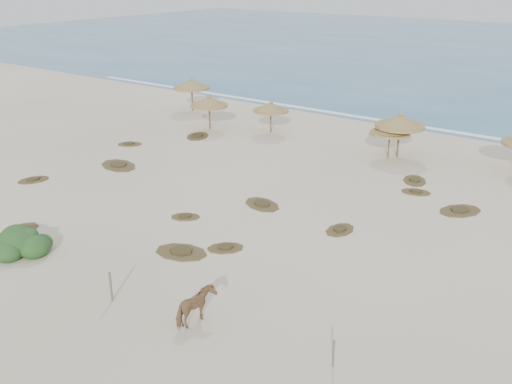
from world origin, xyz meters
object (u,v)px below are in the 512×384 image
(palapa_1, at_px, (209,102))
(bush, at_px, (20,243))
(palapa_0, at_px, (192,85))
(horse, at_px, (196,307))

(palapa_1, bearing_deg, bush, -72.34)
(palapa_0, distance_m, horse, 32.65)
(horse, xyz_separation_m, bush, (-10.00, -0.48, -0.26))
(bush, bearing_deg, palapa_0, 115.73)
(horse, distance_m, bush, 10.02)
(bush, bearing_deg, horse, 2.75)
(palapa_1, bearing_deg, palapa_0, 144.03)
(palapa_0, bearing_deg, bush, -64.27)
(palapa_1, relative_size, bush, 1.26)
(palapa_1, distance_m, bush, 21.95)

